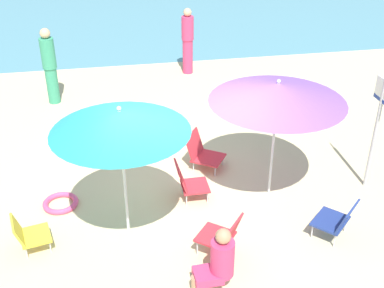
# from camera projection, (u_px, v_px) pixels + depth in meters

# --- Properties ---
(ground_plane) EXTENTS (40.00, 40.00, 0.00)m
(ground_plane) POSITION_uv_depth(u_px,v_px,m) (177.00, 202.00, 8.06)
(ground_plane) COLOR beige
(umbrella_purple) EXTENTS (2.07, 2.07, 2.01)m
(umbrella_purple) POSITION_uv_depth(u_px,v_px,m) (278.00, 92.00, 7.39)
(umbrella_purple) COLOR silver
(umbrella_purple) RESTS_ON ground_plane
(umbrella_teal) EXTENTS (1.82, 1.82, 2.12)m
(umbrella_teal) POSITION_uv_depth(u_px,v_px,m) (120.00, 121.00, 6.34)
(umbrella_teal) COLOR silver
(umbrella_teal) RESTS_ON ground_plane
(beach_chair_a) EXTENTS (0.57, 0.55, 0.53)m
(beach_chair_a) POSITION_uv_depth(u_px,v_px,m) (28.00, 234.00, 6.95)
(beach_chair_a) COLOR gold
(beach_chair_a) RESTS_ON ground_plane
(beach_chair_b) EXTENTS (0.53, 0.45, 0.65)m
(beach_chair_b) POSITION_uv_depth(u_px,v_px,m) (188.00, 181.00, 7.98)
(beach_chair_b) COLOR red
(beach_chair_b) RESTS_ON ground_plane
(beach_chair_c) EXTENTS (0.71, 0.69, 0.65)m
(beach_chair_c) POSITION_uv_depth(u_px,v_px,m) (222.00, 234.00, 6.82)
(beach_chair_c) COLOR red
(beach_chair_c) RESTS_ON ground_plane
(beach_chair_d) EXTENTS (0.73, 0.73, 0.61)m
(beach_chair_d) POSITION_uv_depth(u_px,v_px,m) (338.00, 219.00, 7.15)
(beach_chair_d) COLOR navy
(beach_chair_d) RESTS_ON ground_plane
(beach_chair_e) EXTENTS (0.77, 0.74, 0.64)m
(beach_chair_e) POSITION_uv_depth(u_px,v_px,m) (202.00, 152.00, 8.83)
(beach_chair_e) COLOR red
(beach_chair_e) RESTS_ON ground_plane
(person_a) EXTENTS (0.31, 0.31, 1.70)m
(person_a) POSITION_uv_depth(u_px,v_px,m) (50.00, 66.00, 10.92)
(person_a) COLOR #389970
(person_a) RESTS_ON ground_plane
(person_b) EXTENTS (0.30, 0.30, 1.66)m
(person_b) POSITION_uv_depth(u_px,v_px,m) (188.00, 41.00, 12.50)
(person_b) COLOR #DB3866
(person_b) RESTS_ON ground_plane
(person_c) EXTENTS (0.55, 0.31, 0.93)m
(person_c) POSITION_uv_depth(u_px,v_px,m) (218.00, 260.00, 6.22)
(person_c) COLOR #DB3866
(person_c) RESTS_ON ground_plane
(warning_sign) EXTENTS (0.06, 0.46, 1.95)m
(warning_sign) POSITION_uv_depth(u_px,v_px,m) (378.00, 118.00, 7.84)
(warning_sign) COLOR #ADADB2
(warning_sign) RESTS_ON ground_plane
(swim_ring) EXTENTS (0.56, 0.56, 0.09)m
(swim_ring) POSITION_uv_depth(u_px,v_px,m) (61.00, 203.00, 7.95)
(swim_ring) COLOR #E54C7F
(swim_ring) RESTS_ON ground_plane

